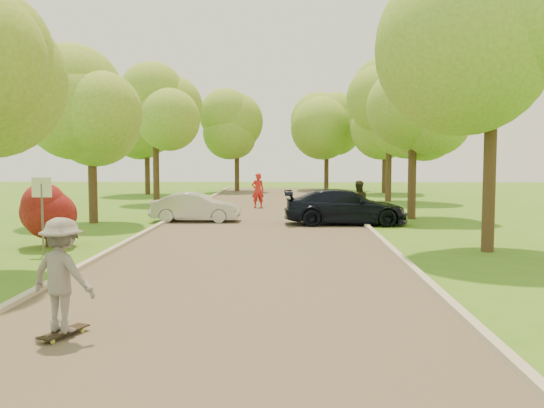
# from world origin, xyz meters

# --- Properties ---
(ground) EXTENTS (100.00, 100.00, 0.00)m
(ground) POSITION_xyz_m (0.00, 0.00, 0.00)
(ground) COLOR #3E761C
(ground) RESTS_ON ground
(road) EXTENTS (8.00, 60.00, 0.01)m
(road) POSITION_xyz_m (0.00, 8.00, 0.01)
(road) COLOR #4C4438
(road) RESTS_ON ground
(curb_left) EXTENTS (0.18, 60.00, 0.12)m
(curb_left) POSITION_xyz_m (-4.05, 8.00, 0.06)
(curb_left) COLOR #B2AD9E
(curb_left) RESTS_ON ground
(curb_right) EXTENTS (0.18, 60.00, 0.12)m
(curb_right) POSITION_xyz_m (4.05, 8.00, 0.06)
(curb_right) COLOR #B2AD9E
(curb_right) RESTS_ON ground
(street_sign) EXTENTS (0.55, 0.06, 2.17)m
(street_sign) POSITION_xyz_m (-5.80, 4.00, 1.56)
(street_sign) COLOR #59595E
(street_sign) RESTS_ON ground
(red_shrub) EXTENTS (1.70, 1.70, 1.95)m
(red_shrub) POSITION_xyz_m (-6.30, 5.50, 1.10)
(red_shrub) COLOR #382619
(red_shrub) RESTS_ON ground
(tree_l_midb) EXTENTS (4.30, 4.20, 6.62)m
(tree_l_midb) POSITION_xyz_m (-6.81, 12.00, 4.59)
(tree_l_midb) COLOR #382619
(tree_l_midb) RESTS_ON ground
(tree_l_far) EXTENTS (4.92, 4.80, 7.79)m
(tree_l_far) POSITION_xyz_m (-6.39, 22.00, 5.47)
(tree_l_far) COLOR #382619
(tree_l_far) RESTS_ON ground
(tree_r_mida) EXTENTS (5.13, 5.00, 7.95)m
(tree_r_mida) POSITION_xyz_m (7.02, 5.00, 5.54)
(tree_r_mida) COLOR #382619
(tree_r_mida) RESTS_ON ground
(tree_r_midb) EXTENTS (4.51, 4.40, 7.01)m
(tree_r_midb) POSITION_xyz_m (6.60, 14.00, 4.88)
(tree_r_midb) COLOR #382619
(tree_r_midb) RESTS_ON ground
(tree_r_far) EXTENTS (5.33, 5.20, 8.34)m
(tree_r_far) POSITION_xyz_m (7.23, 24.00, 5.83)
(tree_r_far) COLOR #382619
(tree_r_far) RESTS_ON ground
(tree_bg_a) EXTENTS (5.12, 5.00, 7.72)m
(tree_bg_a) POSITION_xyz_m (-8.78, 30.00, 5.31)
(tree_bg_a) COLOR #382619
(tree_bg_a) RESTS_ON ground
(tree_bg_b) EXTENTS (5.12, 5.00, 7.95)m
(tree_bg_b) POSITION_xyz_m (8.22, 32.00, 5.54)
(tree_bg_b) COLOR #382619
(tree_bg_b) RESTS_ON ground
(tree_bg_c) EXTENTS (4.92, 4.80, 7.33)m
(tree_bg_c) POSITION_xyz_m (-2.79, 34.00, 5.02)
(tree_bg_c) COLOR #382619
(tree_bg_c) RESTS_ON ground
(tree_bg_d) EXTENTS (5.12, 5.00, 7.72)m
(tree_bg_d) POSITION_xyz_m (4.22, 36.00, 5.31)
(tree_bg_d) COLOR #382619
(tree_bg_d) RESTS_ON ground
(silver_sedan) EXTENTS (3.72, 1.35, 1.22)m
(silver_sedan) POSITION_xyz_m (-2.87, 12.56, 0.61)
(silver_sedan) COLOR #B6B6BB
(silver_sedan) RESTS_ON ground
(dark_sedan) EXTENTS (4.96, 2.10, 1.43)m
(dark_sedan) POSITION_xyz_m (3.30, 11.71, 0.71)
(dark_sedan) COLOR black
(dark_sedan) RESTS_ON ground
(longboard) EXTENTS (0.57, 0.92, 0.10)m
(longboard) POSITION_xyz_m (-2.37, -3.58, 0.10)
(longboard) COLOR black
(longboard) RESTS_ON ground
(skateboarder) EXTENTS (1.28, 1.03, 1.74)m
(skateboarder) POSITION_xyz_m (-2.37, -3.58, 0.98)
(skateboarder) COLOR slate
(skateboarder) RESTS_ON longboard
(person_striped) EXTENTS (0.76, 0.60, 1.84)m
(person_striped) POSITION_xyz_m (-0.62, 19.33, 0.92)
(person_striped) COLOR red
(person_striped) RESTS_ON ground
(person_olive) EXTENTS (0.87, 0.68, 1.78)m
(person_olive) POSITION_xyz_m (3.80, 11.61, 0.89)
(person_olive) COLOR #2B2E1C
(person_olive) RESTS_ON ground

